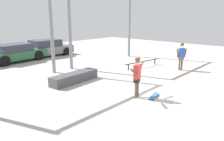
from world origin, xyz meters
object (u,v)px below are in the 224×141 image
Objects in this scene: skateboarder at (137,75)px; grind_box at (75,77)px; grind_rail at (142,62)px; bystander at (181,55)px; skateboard at (154,96)px; parked_car_green at (15,53)px; parked_car_grey at (47,48)px.

skateboarder reaches higher than grind_box.
bystander reaches higher than grind_rail.
skateboarder is 2.02× the size of skateboard.
parked_car_green is (-4.73, 7.91, 0.32)m from grind_rail.
parked_car_grey is (2.33, 11.75, 0.59)m from skateboard.
skateboard is (0.48, -0.55, -0.89)m from skateboarder.
skateboarder reaches higher than parked_car_green.
skateboarder is at bearing -102.31° from parked_car_grey.
parked_car_green is at bearing 87.43° from grind_box.
skateboarder is at bearing -83.96° from grind_box.
grind_rail is (4.67, 2.90, -0.63)m from skateboarder.
parked_car_grey is at bearing 67.32° from grind_box.
grind_rail is 8.51m from parked_car_grey.
grind_box is at bearing 88.66° from skateboard.
skateboarder reaches higher than grind_rail.
parked_car_green is at bearing -20.02° from bystander.
parked_car_grey reaches higher than grind_rail.
skateboarder is at bearing 117.89° from skateboard.
grind_box is 7.25m from parked_car_green.
parked_car_grey is (3.18, 7.62, 0.42)m from grind_box.
grind_box is 1.58× the size of bystander.
skateboard is 11.39m from parked_car_green.
grind_box is at bearing 78.59° from skateboarder.
grind_rail is at bearing -75.56° from parked_car_grey.
grind_box is 0.89× the size of grind_rail.
parked_car_green is at bearing 72.84° from skateboarder.
grind_rail is 0.68× the size of parked_car_green.
skateboarder is 5.65m from bystander.
skateboard is 0.50× the size of bystander.
grind_box is 5.10m from grind_rail.
skateboarder reaches higher than skateboard.
grind_box is at bearing -98.53° from parked_car_green.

